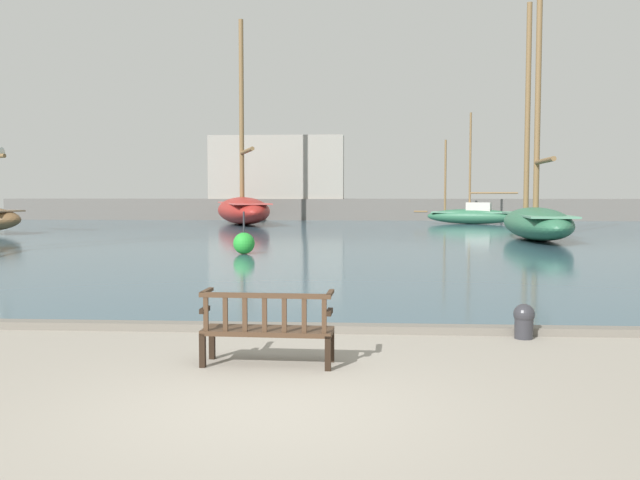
{
  "coord_description": "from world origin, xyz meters",
  "views": [
    {
      "loc": [
        0.98,
        -6.87,
        2.12
      ],
      "look_at": [
        -0.11,
        10.0,
        1.0
      ],
      "focal_mm": 40.0,
      "sensor_mm": 36.0,
      "label": 1
    }
  ],
  "objects_px": {
    "sailboat_nearest_starboard": "(243,208)",
    "channel_buoy": "(244,243)",
    "mooring_bollard": "(524,320)",
    "park_bench": "(267,327)",
    "sailboat_distant_harbor": "(536,218)",
    "sailboat_mid_starboard": "(472,214)"
  },
  "relations": [
    {
      "from": "sailboat_nearest_starboard",
      "to": "sailboat_mid_starboard",
      "type": "xyz_separation_m",
      "value": [
        15.06,
        1.01,
        -0.4
      ]
    },
    {
      "from": "sailboat_mid_starboard",
      "to": "mooring_bollard",
      "type": "xyz_separation_m",
      "value": [
        -4.67,
        -36.98,
        -0.44
      ]
    },
    {
      "from": "sailboat_nearest_starboard",
      "to": "mooring_bollard",
      "type": "xyz_separation_m",
      "value": [
        10.39,
        -35.97,
        -0.84
      ]
    },
    {
      "from": "park_bench",
      "to": "sailboat_mid_starboard",
      "type": "xyz_separation_m",
      "value": [
        8.17,
        38.82,
        0.24
      ]
    },
    {
      "from": "park_bench",
      "to": "sailboat_nearest_starboard",
      "type": "relative_size",
      "value": 0.12
    },
    {
      "from": "sailboat_nearest_starboard",
      "to": "channel_buoy",
      "type": "xyz_separation_m",
      "value": [
        4.03,
        -22.91,
        -0.66
      ]
    },
    {
      "from": "sailboat_mid_starboard",
      "to": "sailboat_distant_harbor",
      "type": "bearing_deg",
      "value": -88.09
    },
    {
      "from": "park_bench",
      "to": "sailboat_mid_starboard",
      "type": "distance_m",
      "value": 39.67
    },
    {
      "from": "channel_buoy",
      "to": "sailboat_nearest_starboard",
      "type": "bearing_deg",
      "value": 99.97
    },
    {
      "from": "sailboat_mid_starboard",
      "to": "mooring_bollard",
      "type": "relative_size",
      "value": 14.25
    },
    {
      "from": "sailboat_distant_harbor",
      "to": "sailboat_nearest_starboard",
      "type": "bearing_deg",
      "value": 136.99
    },
    {
      "from": "park_bench",
      "to": "sailboat_mid_starboard",
      "type": "bearing_deg",
      "value": 78.12
    },
    {
      "from": "sailboat_nearest_starboard",
      "to": "sailboat_distant_harbor",
      "type": "bearing_deg",
      "value": -43.01
    },
    {
      "from": "park_bench",
      "to": "channel_buoy",
      "type": "bearing_deg",
      "value": 100.87
    },
    {
      "from": "channel_buoy",
      "to": "sailboat_mid_starboard",
      "type": "bearing_deg",
      "value": 65.24
    },
    {
      "from": "sailboat_distant_harbor",
      "to": "sailboat_nearest_starboard",
      "type": "distance_m",
      "value": 21.3
    },
    {
      "from": "park_bench",
      "to": "sailboat_mid_starboard",
      "type": "relative_size",
      "value": 0.22
    },
    {
      "from": "sailboat_mid_starboard",
      "to": "mooring_bollard",
      "type": "bearing_deg",
      "value": -97.19
    },
    {
      "from": "sailboat_mid_starboard",
      "to": "sailboat_nearest_starboard",
      "type": "bearing_deg",
      "value": -176.18
    },
    {
      "from": "mooring_bollard",
      "to": "sailboat_nearest_starboard",
      "type": "bearing_deg",
      "value": 106.12
    },
    {
      "from": "park_bench",
      "to": "mooring_bollard",
      "type": "xyz_separation_m",
      "value": [
        3.5,
        1.84,
        -0.2
      ]
    },
    {
      "from": "sailboat_nearest_starboard",
      "to": "channel_buoy",
      "type": "distance_m",
      "value": 23.27
    }
  ]
}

